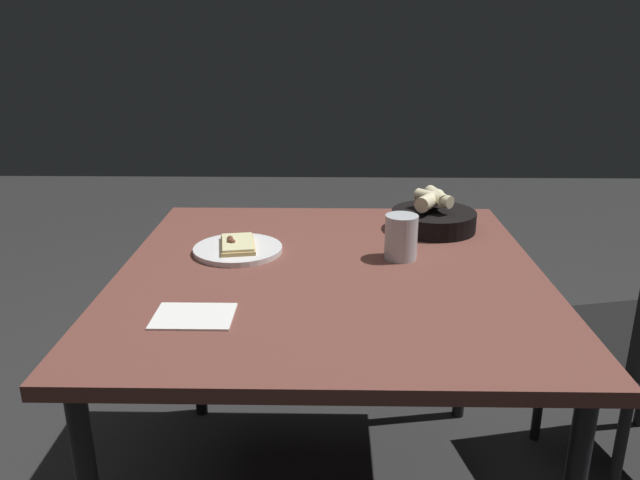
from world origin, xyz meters
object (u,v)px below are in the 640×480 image
object	(u,v)px
dining_table	(328,292)
beer_glass	(399,240)
bread_basket	(431,217)
pizza_plate	(236,248)

from	to	relation	value
dining_table	beer_glass	bearing A→B (deg)	-156.07
dining_table	beer_glass	size ratio (longest dim) A/B	9.35
bread_basket	beer_glass	world-z (taller)	same
pizza_plate	beer_glass	xyz separation A→B (m)	(-0.41, 0.04, 0.04)
dining_table	beer_glass	xyz separation A→B (m)	(-0.18, -0.08, 0.11)
pizza_plate	beer_glass	bearing A→B (deg)	174.91
pizza_plate	beer_glass	world-z (taller)	beer_glass
beer_glass	dining_table	bearing A→B (deg)	23.93
dining_table	pizza_plate	size ratio (longest dim) A/B	4.59
beer_glass	bread_basket	bearing A→B (deg)	-116.29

